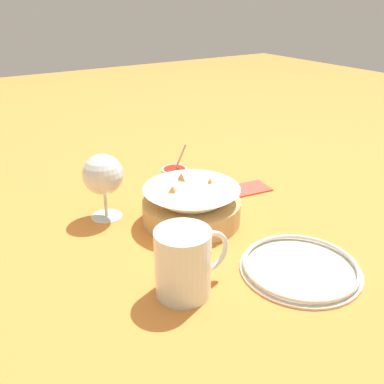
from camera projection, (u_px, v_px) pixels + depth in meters
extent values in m
plane|color=orange|center=(183.00, 214.00, 0.95)|extent=(4.00, 4.00, 0.00)
cylinder|color=tan|center=(192.00, 211.00, 0.92)|extent=(0.21, 0.21, 0.05)
cone|color=white|center=(192.00, 204.00, 0.91)|extent=(0.21, 0.21, 0.08)
cylinder|color=#3D842D|center=(192.00, 210.00, 0.92)|extent=(0.16, 0.16, 0.01)
pyramid|color=#CC8E42|center=(210.00, 191.00, 0.92)|extent=(0.07, 0.08, 0.06)
pyramid|color=#CC8E42|center=(182.00, 186.00, 0.94)|extent=(0.06, 0.08, 0.06)
pyramid|color=#CC8E42|center=(173.00, 199.00, 0.88)|extent=(0.08, 0.06, 0.06)
pyramid|color=#CC8E42|center=(204.00, 206.00, 0.87)|extent=(0.07, 0.07, 0.05)
cylinder|color=#B7B7BC|center=(175.00, 177.00, 1.09)|extent=(0.07, 0.07, 0.04)
cylinder|color=red|center=(175.00, 174.00, 1.09)|extent=(0.05, 0.05, 0.03)
cylinder|color=#B7B7BC|center=(178.00, 162.00, 1.08)|extent=(0.05, 0.01, 0.09)
cylinder|color=silver|center=(107.00, 216.00, 0.94)|extent=(0.07, 0.07, 0.00)
cylinder|color=silver|center=(106.00, 203.00, 0.93)|extent=(0.01, 0.01, 0.06)
sphere|color=silver|center=(103.00, 174.00, 0.90)|extent=(0.09, 0.09, 0.09)
sphere|color=beige|center=(103.00, 179.00, 0.91)|extent=(0.06, 0.06, 0.06)
cylinder|color=silver|center=(183.00, 263.00, 0.68)|extent=(0.09, 0.09, 0.12)
cylinder|color=#935119|center=(183.00, 270.00, 0.69)|extent=(0.08, 0.08, 0.08)
torus|color=silver|center=(209.00, 252.00, 0.71)|extent=(0.08, 0.01, 0.08)
cylinder|color=silver|center=(300.00, 268.00, 0.76)|extent=(0.21, 0.21, 0.01)
torus|color=silver|center=(300.00, 265.00, 0.76)|extent=(0.21, 0.21, 0.01)
cube|color=#DB4C3D|center=(247.00, 188.00, 1.07)|extent=(0.12, 0.08, 0.01)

